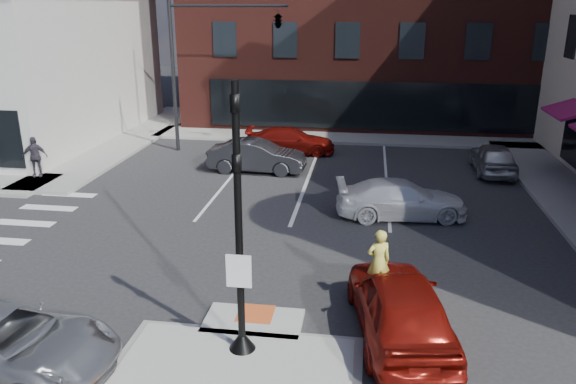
% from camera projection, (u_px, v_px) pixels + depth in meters
% --- Properties ---
extents(ground, '(120.00, 120.00, 0.00)m').
position_uv_depth(ground, '(239.00, 363.00, 12.31)').
color(ground, '#28282B').
rests_on(ground, ground).
extents(refuge_island, '(5.40, 4.65, 0.13)m').
position_uv_depth(refuge_island, '(236.00, 368.00, 12.05)').
color(refuge_island, gray).
rests_on(refuge_island, ground).
extents(sidewalk_n, '(26.00, 3.00, 0.15)m').
position_uv_depth(sidewalk_n, '(375.00, 138.00, 32.51)').
color(sidewalk_n, gray).
rests_on(sidewalk_n, ground).
extents(building_far_left, '(10.00, 12.00, 10.00)m').
position_uv_depth(building_far_left, '(311.00, 28.00, 60.04)').
color(building_far_left, slate).
rests_on(building_far_left, ground).
extents(building_far_right, '(12.00, 12.00, 12.00)m').
position_uv_depth(building_far_right, '(434.00, 18.00, 59.82)').
color(building_far_right, brown).
rests_on(building_far_right, ground).
extents(signal_pole, '(0.60, 0.60, 5.98)m').
position_uv_depth(signal_pole, '(240.00, 258.00, 11.93)').
color(signal_pole, black).
rests_on(signal_pole, refuge_island).
extents(mast_arm_signal, '(6.10, 2.24, 8.00)m').
position_uv_depth(mast_arm_signal, '(249.00, 31.00, 27.69)').
color(mast_arm_signal, black).
rests_on(mast_arm_signal, ground).
extents(silver_suv, '(5.30, 2.83, 1.42)m').
position_uv_depth(silver_suv, '(0.00, 343.00, 11.81)').
color(silver_suv, '#A6A8AD').
rests_on(silver_suv, ground).
extents(red_sedan, '(2.76, 5.17, 1.67)m').
position_uv_depth(red_sedan, '(400.00, 306.00, 13.02)').
color(red_sedan, maroon).
rests_on(red_sedan, ground).
extents(white_pickup, '(4.98, 2.55, 1.38)m').
position_uv_depth(white_pickup, '(401.00, 199.00, 20.56)').
color(white_pickup, white).
rests_on(white_pickup, ground).
extents(bg_car_dark, '(4.58, 1.75, 1.49)m').
position_uv_depth(bg_car_dark, '(257.00, 156.00, 26.14)').
color(bg_car_dark, '#27272D').
rests_on(bg_car_dark, ground).
extents(bg_car_silver, '(1.70, 4.18, 1.42)m').
position_uv_depth(bg_car_silver, '(493.00, 158.00, 25.99)').
color(bg_car_silver, silver).
rests_on(bg_car_silver, ground).
extents(bg_car_red, '(4.76, 2.25, 1.34)m').
position_uv_depth(bg_car_red, '(290.00, 141.00, 29.43)').
color(bg_car_red, maroon).
rests_on(bg_car_red, ground).
extents(cyclist, '(1.12, 1.79, 2.15)m').
position_uv_depth(cyclist, '(377.00, 281.00, 14.40)').
color(cyclist, '#3F3F44').
rests_on(cyclist, ground).
extents(pedestrian_b, '(1.14, 0.75, 1.81)m').
position_uv_depth(pedestrian_b, '(35.00, 157.00, 24.86)').
color(pedestrian_b, '#342F3A').
rests_on(pedestrian_b, sidewalk_nw).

